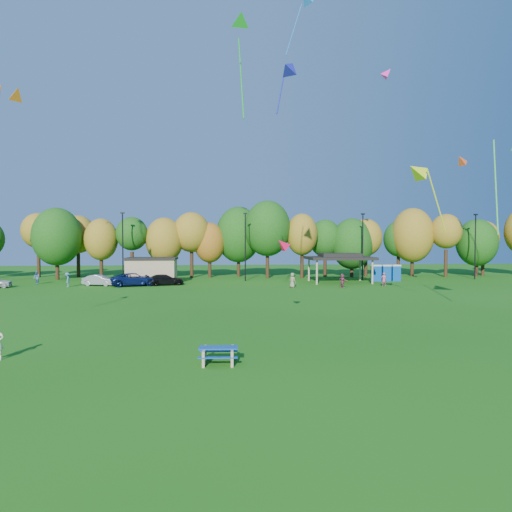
{
  "coord_description": "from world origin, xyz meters",
  "views": [
    {
      "loc": [
        -1.5,
        -20.58,
        5.46
      ],
      "look_at": [
        0.67,
        6.0,
        4.53
      ],
      "focal_mm": 32.0,
      "sensor_mm": 36.0,
      "label": 1
    }
  ],
  "objects": [
    {
      "name": "kite_14",
      "position": [
        14.25,
        21.35,
        21.07
      ],
      "size": [
        1.54,
        1.28,
        1.34
      ],
      "color": "#FD2AA3"
    },
    {
      "name": "kite_7",
      "position": [
        2.65,
        9.14,
        5.17
      ],
      "size": [
        1.25,
        1.01,
        1.12
      ],
      "color": "red"
    },
    {
      "name": "kite_4",
      "position": [
        -17.82,
        18.05,
        17.25
      ],
      "size": [
        2.81,
        2.71,
        5.45
      ],
      "color": "orange"
    },
    {
      "name": "far_person_3",
      "position": [
        -23.96,
        37.52,
        0.83
      ],
      "size": [
        1.02,
        1.0,
        1.65
      ],
      "primitive_type": "imported",
      "rotation": [
        0.0,
        0.0,
        5.57
      ],
      "color": "#527FB5",
      "rests_on": "ground"
    },
    {
      "name": "pavilion",
      "position": [
        14.0,
        37.0,
        3.23
      ],
      "size": [
        8.2,
        6.2,
        3.77
      ],
      "color": "tan",
      "rests_on": "ground"
    },
    {
      "name": "car_d",
      "position": [
        -8.05,
        35.14,
        0.66
      ],
      "size": [
        4.88,
        3.11,
        1.32
      ],
      "primitive_type": "imported",
      "rotation": [
        0.0,
        0.0,
        1.87
      ],
      "color": "black",
      "rests_on": "ground"
    },
    {
      "name": "kite_9",
      "position": [
        4.4,
        17.04,
        19.62
      ],
      "size": [
        2.34,
        2.85,
        4.68
      ],
      "color": "#1D1EA0"
    },
    {
      "name": "kite_5",
      "position": [
        13.83,
        13.81,
        10.78
      ],
      "size": [
        3.5,
        1.91,
        5.65
      ],
      "color": "#CBE317"
    },
    {
      "name": "far_person_0",
      "position": [
        12.58,
        30.42,
        0.81
      ],
      "size": [
        1.05,
        1.56,
        1.62
      ],
      "primitive_type": "imported",
      "rotation": [
        0.0,
        0.0,
        1.99
      ],
      "color": "#973E59",
      "rests_on": "ground"
    },
    {
      "name": "car_b",
      "position": [
        -15.77,
        35.16,
        0.65
      ],
      "size": [
        4.18,
        2.3,
        1.31
      ],
      "primitive_type": "imported",
      "rotation": [
        0.0,
        0.0,
        1.33
      ],
      "color": "gray",
      "rests_on": "ground"
    },
    {
      "name": "tree_line",
      "position": [
        -1.03,
        45.51,
        5.91
      ],
      "size": [
        93.57,
        10.55,
        11.15
      ],
      "color": "black",
      "rests_on": "ground"
    },
    {
      "name": "far_person_2",
      "position": [
        17.85,
        31.5,
        0.82
      ],
      "size": [
        0.64,
        0.45,
        1.64
      ],
      "primitive_type": "imported",
      "rotation": [
        0.0,
        0.0,
        3.04
      ],
      "color": "#BA576E",
      "rests_on": "ground"
    },
    {
      "name": "kite_3",
      "position": [
        -0.06,
        10.87,
        20.34
      ],
      "size": [
        1.55,
        4.32,
        7.38
      ],
      "color": "green"
    },
    {
      "name": "utility_building",
      "position": [
        -10.0,
        38.0,
        1.64
      ],
      "size": [
        6.3,
        4.3,
        3.25
      ],
      "color": "tan",
      "rests_on": "ground"
    },
    {
      "name": "ground",
      "position": [
        0.0,
        0.0,
        0.0
      ],
      "size": [
        160.0,
        160.0,
        0.0
      ],
      "primitive_type": "plane",
      "color": "#19600F",
      "rests_on": "ground"
    },
    {
      "name": "picnic_table",
      "position": [
        -1.54,
        -0.53,
        0.43
      ],
      "size": [
        1.76,
        1.48,
        0.74
      ],
      "rotation": [
        0.0,
        0.0,
        -0.04
      ],
      "color": "tan",
      "rests_on": "ground"
    },
    {
      "name": "far_person_4",
      "position": [
        6.87,
        30.82,
        0.86
      ],
      "size": [
        0.96,
        1.0,
        1.73
      ],
      "primitive_type": "imported",
      "rotation": [
        0.0,
        0.0,
        2.28
      ],
      "color": "#87845C",
      "rests_on": "ground"
    },
    {
      "name": "lamp_posts",
      "position": [
        2.0,
        40.0,
        4.9
      ],
      "size": [
        64.5,
        0.25,
        9.09
      ],
      "color": "black",
      "rests_on": "ground"
    },
    {
      "name": "porta_potties",
      "position": [
        20.67,
        38.41,
        1.1
      ],
      "size": [
        3.75,
        1.27,
        2.18
      ],
      "color": "#0C469E",
      "rests_on": "ground"
    },
    {
      "name": "kite_12",
      "position": [
        21.39,
        21.04,
        13.02
      ],
      "size": [
        1.6,
        1.35,
        1.37
      ],
      "color": "#E84C1B"
    },
    {
      "name": "far_person_1",
      "position": [
        -19.08,
        33.84,
        0.85
      ],
      "size": [
        0.83,
        1.19,
        1.69
      ],
      "primitive_type": "imported",
      "rotation": [
        0.0,
        0.0,
        4.91
      ],
      "color": "teal",
      "rests_on": "ground"
    },
    {
      "name": "car_c",
      "position": [
        -11.52,
        34.54,
        0.77
      ],
      "size": [
        6.06,
        4.08,
        1.54
      ],
      "primitive_type": "imported",
      "rotation": [
        0.0,
        0.0,
        1.87
      ],
      "color": "#0D1B53",
      "rests_on": "ground"
    }
  ]
}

